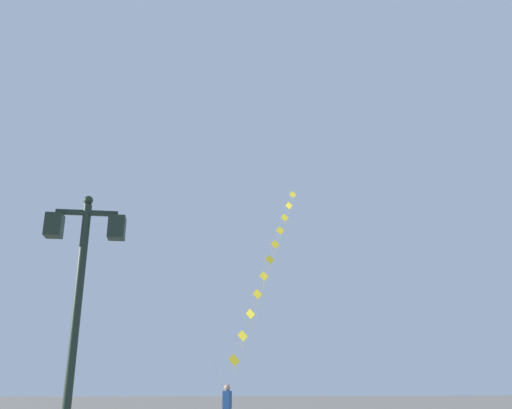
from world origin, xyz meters
TOP-DOWN VIEW (x-y plane):
  - twin_lantern_lamp_post at (-1.80, 6.75)m, footprint 1.32×0.28m
  - kite_train at (4.16, 24.58)m, footprint 5.80×10.95m
  - kite_flyer at (1.63, 17.66)m, footprint 0.37×0.62m

SIDE VIEW (x-z plane):
  - kite_flyer at x=1.63m, z-range 0.05..1.76m
  - twin_lantern_lamp_post at x=-1.80m, z-range 0.92..5.71m
  - kite_train at x=4.16m, z-range 0.63..14.17m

